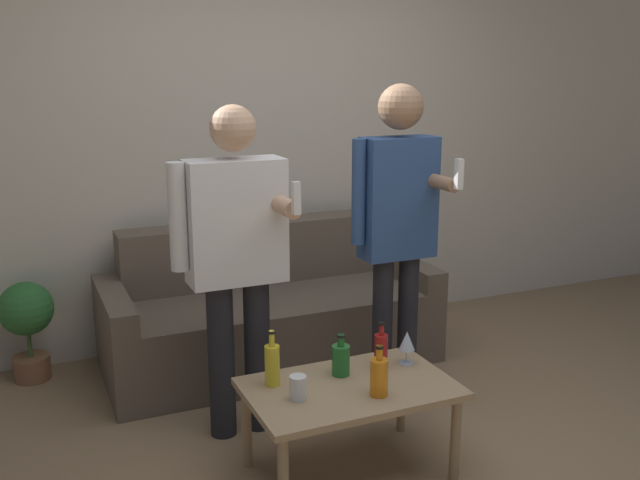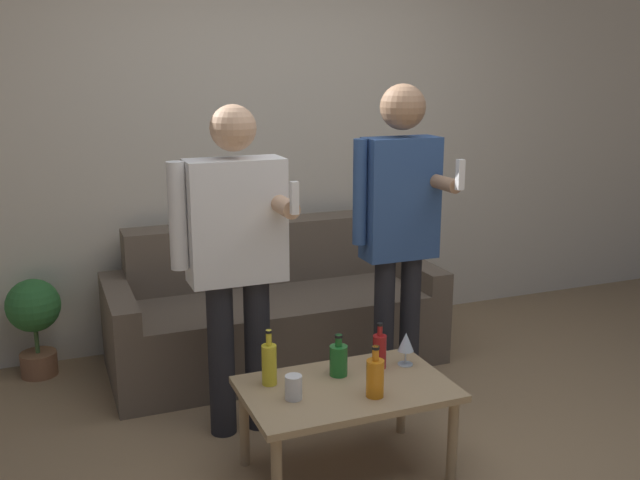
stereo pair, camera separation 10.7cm
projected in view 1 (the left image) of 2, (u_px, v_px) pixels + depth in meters
The scene contains 12 objects.
wall_back at pixel (261, 128), 4.49m from camera, with size 8.00×0.06×2.70m.
couch at pixel (268, 314), 4.25m from camera, with size 1.92×0.81×0.81m.
coffee_table at pixel (350, 396), 3.04m from camera, with size 0.88×0.56×0.41m.
bottle_orange at pixel (272, 364), 3.02m from camera, with size 0.06×0.06×0.24m.
bottle_green at pixel (341, 359), 3.12m from camera, with size 0.08×0.08×0.19m.
bottle_dark at pixel (381, 349), 3.20m from camera, with size 0.06×0.06×0.21m.
bottle_yellow at pixel (379, 376), 2.92m from camera, with size 0.07×0.07×0.22m.
wine_glass_near at pixel (407, 342), 3.23m from camera, with size 0.07×0.07×0.15m.
cup_on_table at pixel (298, 388), 2.89m from camera, with size 0.07×0.07×0.10m.
person_standing_left at pixel (235, 250), 3.27m from camera, with size 0.53×0.42×1.57m.
person_standing_right at pixel (397, 219), 3.53m from camera, with size 0.44×0.42×1.65m.
potted_plant at pixel (27, 319), 3.97m from camera, with size 0.30×0.30×0.57m.
Camera 1 is at (-1.47, -2.30, 1.74)m, focal length 40.00 mm.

